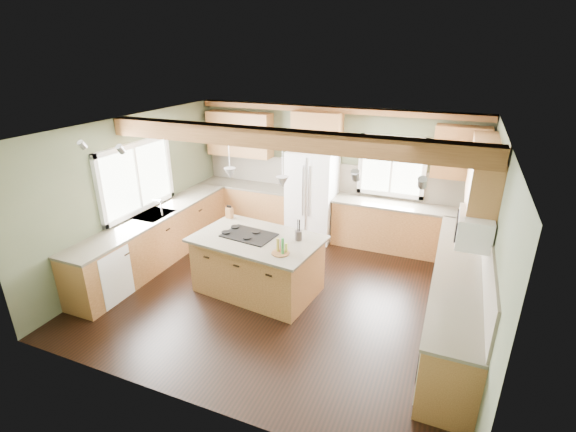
% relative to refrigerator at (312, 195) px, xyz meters
% --- Properties ---
extents(floor, '(5.60, 5.60, 0.00)m').
position_rel_refrigerator_xyz_m(floor, '(0.30, -2.12, -0.90)').
color(floor, black).
rests_on(floor, ground).
extents(ceiling, '(5.60, 5.60, 0.00)m').
position_rel_refrigerator_xyz_m(ceiling, '(0.30, -2.12, 1.70)').
color(ceiling, silver).
rests_on(ceiling, wall_back).
extents(wall_back, '(5.60, 0.00, 5.60)m').
position_rel_refrigerator_xyz_m(wall_back, '(0.30, 0.38, 0.40)').
color(wall_back, '#4A543B').
rests_on(wall_back, ground).
extents(wall_left, '(0.00, 5.00, 5.00)m').
position_rel_refrigerator_xyz_m(wall_left, '(-2.50, -2.12, 0.40)').
color(wall_left, '#4A543B').
rests_on(wall_left, ground).
extents(wall_right, '(0.00, 5.00, 5.00)m').
position_rel_refrigerator_xyz_m(wall_right, '(3.10, -2.12, 0.40)').
color(wall_right, '#4A543B').
rests_on(wall_right, ground).
extents(ceiling_beam, '(5.55, 0.26, 0.26)m').
position_rel_refrigerator_xyz_m(ceiling_beam, '(0.30, -2.25, 1.57)').
color(ceiling_beam, '#5A3519').
rests_on(ceiling_beam, ceiling).
extents(soffit_trim, '(5.55, 0.20, 0.10)m').
position_rel_refrigerator_xyz_m(soffit_trim, '(0.30, 0.28, 1.64)').
color(soffit_trim, '#5A3519').
rests_on(soffit_trim, ceiling).
extents(backsplash_back, '(5.58, 0.03, 0.58)m').
position_rel_refrigerator_xyz_m(backsplash_back, '(0.30, 0.36, 0.31)').
color(backsplash_back, brown).
rests_on(backsplash_back, wall_back).
extents(backsplash_right, '(0.03, 3.70, 0.58)m').
position_rel_refrigerator_xyz_m(backsplash_right, '(3.08, -2.07, 0.31)').
color(backsplash_right, brown).
rests_on(backsplash_right, wall_right).
extents(base_cab_back_left, '(2.02, 0.60, 0.88)m').
position_rel_refrigerator_xyz_m(base_cab_back_left, '(-1.49, 0.08, -0.46)').
color(base_cab_back_left, brown).
rests_on(base_cab_back_left, floor).
extents(counter_back_left, '(2.06, 0.64, 0.04)m').
position_rel_refrigerator_xyz_m(counter_back_left, '(-1.49, 0.08, 0.00)').
color(counter_back_left, '#463F33').
rests_on(counter_back_left, base_cab_back_left).
extents(base_cab_back_right, '(2.62, 0.60, 0.88)m').
position_rel_refrigerator_xyz_m(base_cab_back_right, '(1.79, 0.08, -0.46)').
color(base_cab_back_right, brown).
rests_on(base_cab_back_right, floor).
extents(counter_back_right, '(2.66, 0.64, 0.04)m').
position_rel_refrigerator_xyz_m(counter_back_right, '(1.79, 0.08, 0.00)').
color(counter_back_right, '#463F33').
rests_on(counter_back_right, base_cab_back_right).
extents(base_cab_left, '(0.60, 3.70, 0.88)m').
position_rel_refrigerator_xyz_m(base_cab_left, '(-2.20, -2.07, -0.46)').
color(base_cab_left, brown).
rests_on(base_cab_left, floor).
extents(counter_left, '(0.64, 3.74, 0.04)m').
position_rel_refrigerator_xyz_m(counter_left, '(-2.20, -2.07, 0.00)').
color(counter_left, '#463F33').
rests_on(counter_left, base_cab_left).
extents(base_cab_right, '(0.60, 3.70, 0.88)m').
position_rel_refrigerator_xyz_m(base_cab_right, '(2.80, -2.07, -0.46)').
color(base_cab_right, brown).
rests_on(base_cab_right, floor).
extents(counter_right, '(0.64, 3.74, 0.04)m').
position_rel_refrigerator_xyz_m(counter_right, '(2.80, -2.07, 0.00)').
color(counter_right, '#463F33').
rests_on(counter_right, base_cab_right).
extents(upper_cab_back_left, '(1.40, 0.35, 0.90)m').
position_rel_refrigerator_xyz_m(upper_cab_back_left, '(-1.69, 0.21, 1.05)').
color(upper_cab_back_left, brown).
rests_on(upper_cab_back_left, wall_back).
extents(upper_cab_over_fridge, '(0.96, 0.35, 0.70)m').
position_rel_refrigerator_xyz_m(upper_cab_over_fridge, '(-0.00, 0.21, 1.25)').
color(upper_cab_over_fridge, brown).
rests_on(upper_cab_over_fridge, wall_back).
extents(upper_cab_right, '(0.35, 2.20, 0.90)m').
position_rel_refrigerator_xyz_m(upper_cab_right, '(2.92, -1.22, 1.05)').
color(upper_cab_right, brown).
rests_on(upper_cab_right, wall_right).
extents(upper_cab_back_corner, '(0.90, 0.35, 0.90)m').
position_rel_refrigerator_xyz_m(upper_cab_back_corner, '(2.60, 0.21, 1.05)').
color(upper_cab_back_corner, brown).
rests_on(upper_cab_back_corner, wall_back).
extents(window_left, '(0.04, 1.60, 1.05)m').
position_rel_refrigerator_xyz_m(window_left, '(-2.48, -2.07, 0.65)').
color(window_left, white).
rests_on(window_left, wall_left).
extents(window_back, '(1.10, 0.04, 1.00)m').
position_rel_refrigerator_xyz_m(window_back, '(1.45, 0.36, 0.65)').
color(window_back, white).
rests_on(window_back, wall_back).
extents(sink, '(0.50, 0.65, 0.03)m').
position_rel_refrigerator_xyz_m(sink, '(-2.20, -2.07, 0.01)').
color(sink, '#262628').
rests_on(sink, counter_left).
extents(faucet, '(0.02, 0.02, 0.28)m').
position_rel_refrigerator_xyz_m(faucet, '(-2.02, -2.07, 0.15)').
color(faucet, '#B2B2B7').
rests_on(faucet, sink).
extents(dishwasher, '(0.60, 0.60, 0.84)m').
position_rel_refrigerator_xyz_m(dishwasher, '(-2.19, -3.37, -0.47)').
color(dishwasher, white).
rests_on(dishwasher, floor).
extents(oven, '(0.60, 0.72, 0.84)m').
position_rel_refrigerator_xyz_m(oven, '(2.79, -3.37, -0.47)').
color(oven, white).
rests_on(oven, floor).
extents(microwave, '(0.40, 0.70, 0.38)m').
position_rel_refrigerator_xyz_m(microwave, '(2.88, -2.17, 0.65)').
color(microwave, white).
rests_on(microwave, wall_right).
extents(pendant_left, '(0.18, 0.18, 0.16)m').
position_rel_refrigerator_xyz_m(pendant_left, '(-0.55, -2.20, 0.98)').
color(pendant_left, '#B2B2B7').
rests_on(pendant_left, ceiling).
extents(pendant_right, '(0.18, 0.18, 0.16)m').
position_rel_refrigerator_xyz_m(pendant_right, '(0.35, -2.30, 0.98)').
color(pendant_right, '#B2B2B7').
rests_on(pendant_right, ceiling).
extents(refrigerator, '(0.90, 0.74, 1.80)m').
position_rel_refrigerator_xyz_m(refrigerator, '(0.00, 0.00, 0.00)').
color(refrigerator, white).
rests_on(refrigerator, floor).
extents(island, '(1.92, 1.31, 0.88)m').
position_rel_refrigerator_xyz_m(island, '(-0.10, -2.25, -0.46)').
color(island, olive).
rests_on(island, floor).
extents(island_top, '(2.06, 1.44, 0.04)m').
position_rel_refrigerator_xyz_m(island_top, '(-0.10, -2.25, 0.00)').
color(island_top, '#463F33').
rests_on(island_top, island).
extents(cooktop, '(0.84, 0.61, 0.02)m').
position_rel_refrigerator_xyz_m(cooktop, '(-0.25, -2.23, 0.03)').
color(cooktop, black).
rests_on(cooktop, island_top).
extents(knife_block, '(0.12, 0.10, 0.19)m').
position_rel_refrigerator_xyz_m(knife_block, '(-0.89, -1.71, 0.11)').
color(knife_block, brown).
rests_on(knife_block, island_top).
extents(utensil_crock, '(0.12, 0.12, 0.15)m').
position_rel_refrigerator_xyz_m(utensil_crock, '(0.51, -2.08, 0.09)').
color(utensil_crock, '#453A37').
rests_on(utensil_crock, island_top).
extents(bottle_tray, '(0.28, 0.28, 0.24)m').
position_rel_refrigerator_xyz_m(bottle_tray, '(0.44, -2.60, 0.14)').
color(bottle_tray, brown).
rests_on(bottle_tray, island_top).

